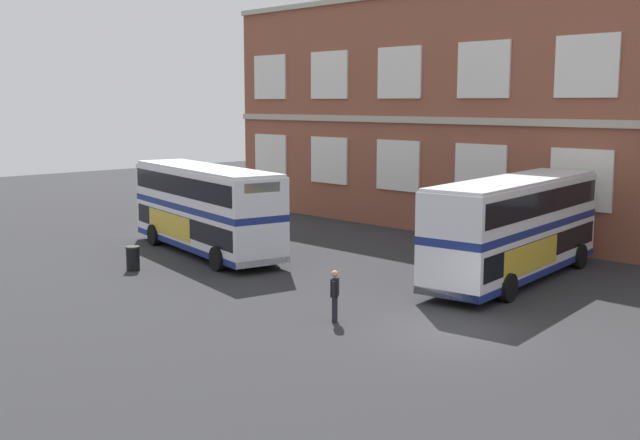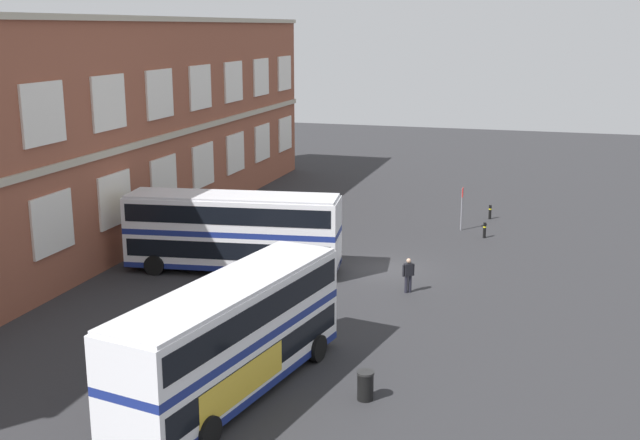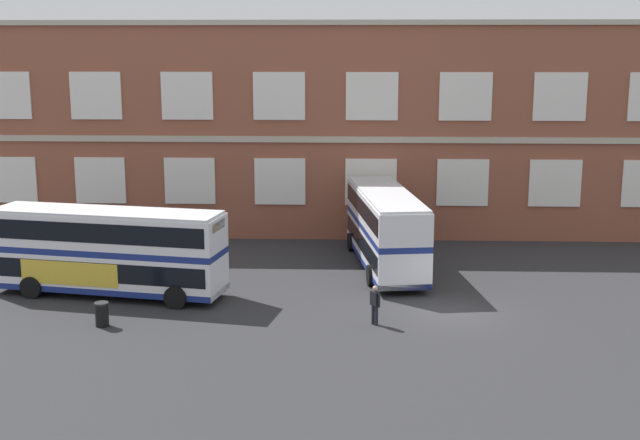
{
  "view_description": "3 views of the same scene",
  "coord_description": "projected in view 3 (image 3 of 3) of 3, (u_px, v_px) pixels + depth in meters",
  "views": [
    {
      "loc": [
        13.78,
        -19.0,
        7.04
      ],
      "look_at": [
        -8.23,
        2.21,
        2.38
      ],
      "focal_mm": 43.57,
      "sensor_mm": 36.0,
      "label": 1
    },
    {
      "loc": [
        -38.73,
        -8.0,
        12.4
      ],
      "look_at": [
        -5.1,
        2.11,
        3.71
      ],
      "focal_mm": 43.96,
      "sensor_mm": 36.0,
      "label": 2
    },
    {
      "loc": [
        -4.37,
        -35.42,
        11.49
      ],
      "look_at": [
        -5.85,
        1.91,
        3.72
      ],
      "focal_mm": 47.0,
      "sensor_mm": 36.0,
      "label": 3
    }
  ],
  "objects": [
    {
      "name": "waiting_passenger",
      "position": [
        375.0,
        303.0,
        35.02
      ],
      "size": [
        0.47,
        0.57,
        1.7
      ],
      "color": "black",
      "rests_on": "ground"
    },
    {
      "name": "station_litter_bin",
      "position": [
        102.0,
        314.0,
        34.92
      ],
      "size": [
        0.6,
        0.6,
        1.03
      ],
      "color": "black",
      "rests_on": "ground"
    },
    {
      "name": "double_decker_near",
      "position": [
        108.0,
        251.0,
        38.98
      ],
      "size": [
        11.28,
        4.53,
        4.07
      ],
      "color": "silver",
      "rests_on": "ground"
    },
    {
      "name": "brick_terminal_building",
      "position": [
        413.0,
        129.0,
        53.14
      ],
      "size": [
        54.4,
        8.19,
        12.98
      ],
      "color": "brown",
      "rests_on": "ground"
    },
    {
      "name": "double_decker_middle",
      "position": [
        385.0,
        228.0,
        43.86
      ],
      "size": [
        4.07,
        11.25,
        4.07
      ],
      "color": "silver",
      "rests_on": "ground"
    },
    {
      "name": "ground_plane",
      "position": [
        446.0,
        299.0,
        38.78
      ],
      "size": [
        120.0,
        120.0,
        0.0
      ],
      "primitive_type": "plane",
      "color": "#2B2B2D"
    }
  ]
}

